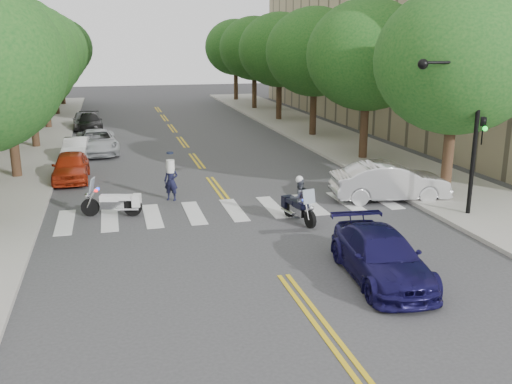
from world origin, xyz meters
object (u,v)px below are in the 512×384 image
object	(u,v)px
motorcycle_parked	(117,203)
convertible	(390,182)
officer_standing	(171,181)
sedan_blue	(381,256)
motorcycle_police	(298,201)

from	to	relation	value
motorcycle_parked	convertible	size ratio (longest dim) A/B	0.47
officer_standing	sedan_blue	size ratio (longest dim) A/B	0.35
convertible	sedan_blue	bearing A→B (deg)	159.49
motorcycle_police	motorcycle_parked	distance (m)	6.71
motorcycle_parked	convertible	bearing A→B (deg)	-79.73
motorcycle_parked	sedan_blue	world-z (taller)	motorcycle_parked
officer_standing	sedan_blue	distance (m)	10.47
sedan_blue	officer_standing	bearing A→B (deg)	121.47
officer_standing	convertible	bearing A→B (deg)	14.62
officer_standing	sedan_blue	xyz separation A→B (m)	(4.66, -9.37, -0.14)
convertible	motorcycle_parked	bearing A→B (deg)	95.31
motorcycle_police	sedan_blue	bearing A→B (deg)	84.11
motorcycle_parked	officer_standing	distance (m)	2.76
sedan_blue	motorcycle_police	bearing A→B (deg)	100.87
officer_standing	motorcycle_parked	bearing A→B (deg)	-114.11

